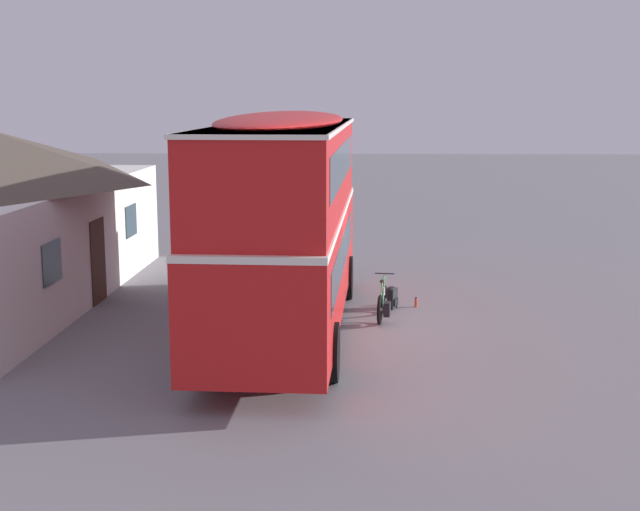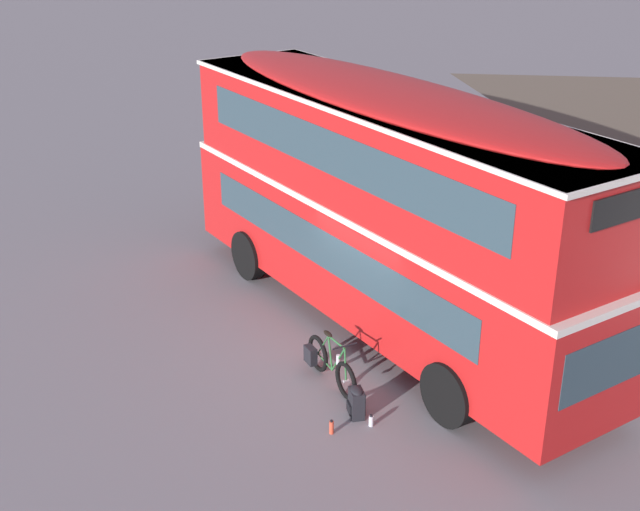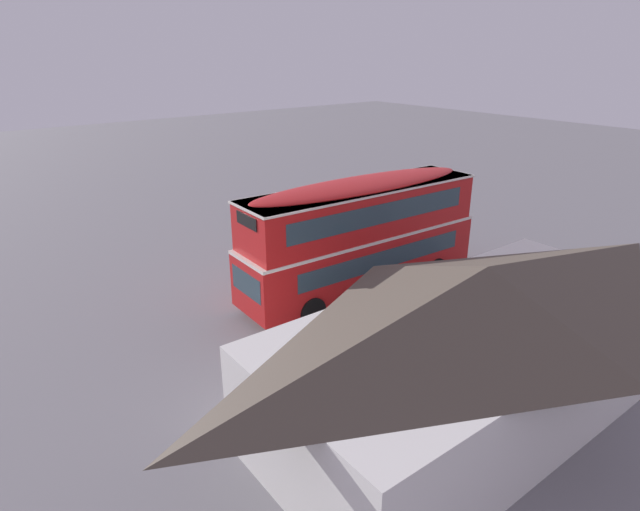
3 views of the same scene
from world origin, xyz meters
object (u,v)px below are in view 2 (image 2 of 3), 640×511
(touring_bicycle, at_px, (329,364))
(water_bottle_red_squeeze, at_px, (331,427))
(backpack_on_ground, at_px, (356,402))
(water_bottle_clear_plastic, at_px, (371,421))
(double_decker_bus, at_px, (386,198))

(touring_bicycle, distance_m, water_bottle_red_squeeze, 1.54)
(backpack_on_ground, xyz_separation_m, water_bottle_clear_plastic, (0.36, 0.03, -0.18))
(touring_bicycle, xyz_separation_m, water_bottle_red_squeeze, (1.25, -0.86, -0.25))
(double_decker_bus, xyz_separation_m, water_bottle_red_squeeze, (2.41, -3.02, -2.53))
(backpack_on_ground, height_order, water_bottle_red_squeeze, backpack_on_ground)
(backpack_on_ground, distance_m, water_bottle_red_squeeze, 0.65)
(touring_bicycle, distance_m, backpack_on_ground, 1.13)
(backpack_on_ground, bearing_deg, water_bottle_red_squeeze, -76.38)
(backpack_on_ground, height_order, water_bottle_clear_plastic, backpack_on_ground)
(touring_bicycle, height_order, water_bottle_red_squeeze, touring_bicycle)
(double_decker_bus, xyz_separation_m, touring_bicycle, (1.16, -2.16, -2.27))
(water_bottle_red_squeeze, bearing_deg, water_bottle_clear_plastic, 72.11)
(touring_bicycle, bearing_deg, double_decker_bus, 118.20)
(water_bottle_red_squeeze, distance_m, water_bottle_clear_plastic, 0.68)
(double_decker_bus, distance_m, backpack_on_ground, 4.06)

